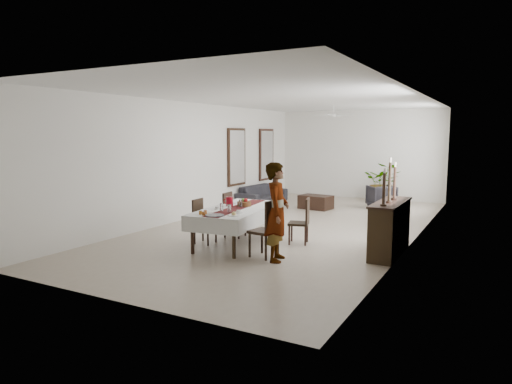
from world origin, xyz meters
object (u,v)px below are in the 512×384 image
object	(u,v)px
red_pitcher	(230,201)
sideboard_body	(390,229)
woman	(277,212)
dining_table_top	(237,209)
sofa	(262,194)

from	to	relation	value
red_pitcher	sideboard_body	size ratio (longest dim) A/B	0.12
woman	sideboard_body	xyz separation A→B (m)	(1.74, 1.43, -0.41)
red_pitcher	woman	bearing A→B (deg)	-30.44
dining_table_top	sofa	distance (m)	5.73
sideboard_body	sofa	world-z (taller)	sideboard_body
dining_table_top	sideboard_body	bearing A→B (deg)	4.36
dining_table_top	woman	size ratio (longest dim) A/B	1.33
red_pitcher	sideboard_body	xyz separation A→B (m)	(3.35, 0.48, -0.37)
sofa	red_pitcher	bearing A→B (deg)	-155.84
sofa	sideboard_body	bearing A→B (deg)	-127.81
sideboard_body	sofa	bearing A→B (deg)	138.32
woman	sofa	xyz separation A→B (m)	(-3.52, 6.10, -0.60)
dining_table_top	red_pitcher	size ratio (longest dim) A/B	12.00
sofa	woman	bearing A→B (deg)	-146.18
red_pitcher	woman	size ratio (longest dim) A/B	0.11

